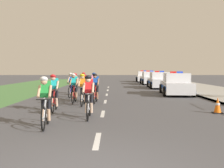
{
  "coord_description": "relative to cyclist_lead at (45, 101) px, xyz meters",
  "views": [
    {
      "loc": [
        0.36,
        -4.28,
        1.72
      ],
      "look_at": [
        0.38,
        7.37,
        1.1
      ],
      "focal_mm": 43.62,
      "sensor_mm": 36.0,
      "label": 1
    }
  ],
  "objects": [
    {
      "name": "cyclist_third",
      "position": [
        -0.41,
        3.13,
        0.0
      ],
      "size": [
        0.43,
        1.72,
        1.56
      ],
      "color": "black",
      "rests_on": "ground"
    },
    {
      "name": "cyclist_seventh",
      "position": [
        -0.11,
        7.23,
        0.0
      ],
      "size": [
        0.45,
        1.72,
        1.56
      ],
      "color": "black",
      "rests_on": "ground"
    },
    {
      "name": "lane_markings_centre",
      "position": [
        1.61,
        6.51,
        -0.78
      ],
      "size": [
        0.14,
        25.6,
        0.01
      ],
      "color": "white",
      "rests_on": "ground"
    },
    {
      "name": "cyclist_eighth",
      "position": [
        -0.51,
        8.71,
        0.0
      ],
      "size": [
        0.45,
        1.72,
        1.56
      ],
      "color": "black",
      "rests_on": "ground"
    },
    {
      "name": "police_car_nearest",
      "position": [
        6.35,
        10.55,
        -0.11
      ],
      "size": [
        2.3,
        4.54,
        1.59
      ],
      "color": "silver",
      "rests_on": "ground"
    },
    {
      "name": "kerb_edge",
      "position": [
        7.48,
        10.29,
        -0.72
      ],
      "size": [
        0.16,
        60.0,
        0.13
      ],
      "primitive_type": "cube",
      "color": "#9E9E99",
      "rests_on": "ground"
    },
    {
      "name": "cyclist_tenth",
      "position": [
        0.01,
        10.94,
        0.0
      ],
      "size": [
        0.42,
        1.72,
        1.56
      ],
      "color": "black",
      "rests_on": "ground"
    },
    {
      "name": "cyclist_sixth",
      "position": [
        1.12,
        6.01,
        0.0
      ],
      "size": [
        0.44,
        1.72,
        1.56
      ],
      "color": "black",
      "rests_on": "ground"
    },
    {
      "name": "police_car_second",
      "position": [
        6.35,
        17.18,
        -0.11
      ],
      "size": [
        2.11,
        4.45,
        1.59
      ],
      "color": "silver",
      "rests_on": "ground"
    },
    {
      "name": "cyclist_lead",
      "position": [
        0.0,
        0.0,
        0.0
      ],
      "size": [
        0.45,
        1.72,
        1.56
      ],
      "color": "black",
      "rests_on": "ground"
    },
    {
      "name": "cyclist_ninth",
      "position": [
        0.81,
        9.44,
        0.0
      ],
      "size": [
        0.43,
        1.72,
        1.56
      ],
      "color": "black",
      "rests_on": "ground"
    },
    {
      "name": "police_car_furthest",
      "position": [
        6.35,
        29.93,
        -0.11
      ],
      "size": [
        2.17,
        4.49,
        1.59
      ],
      "color": "white",
      "rests_on": "ground"
    },
    {
      "name": "cyclist_second",
      "position": [
        1.15,
        1.49,
        0.0
      ],
      "size": [
        0.42,
        1.72,
        1.56
      ],
      "color": "black",
      "rests_on": "ground"
    },
    {
      "name": "cyclist_fifth",
      "position": [
        0.01,
        5.99,
        0.0
      ],
      "size": [
        0.42,
        1.72,
        1.56
      ],
      "color": "black",
      "rests_on": "ground"
    },
    {
      "name": "cyclist_fourth",
      "position": [
        0.59,
        4.87,
        0.0
      ],
      "size": [
        0.42,
        1.72,
        1.56
      ],
      "color": "black",
      "rests_on": "ground"
    },
    {
      "name": "traffic_cone_near",
      "position": [
        6.12,
        2.61,
        -0.48
      ],
      "size": [
        0.36,
        0.36,
        0.64
      ],
      "color": "black",
      "rests_on": "ground"
    },
    {
      "name": "police_car_third",
      "position": [
        6.35,
        23.66,
        -0.11
      ],
      "size": [
        2.04,
        4.42,
        1.59
      ],
      "color": "silver",
      "rests_on": "ground"
    }
  ]
}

